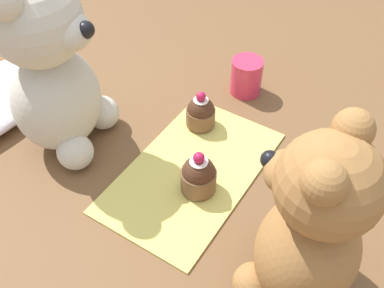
% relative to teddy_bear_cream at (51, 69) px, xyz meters
% --- Properties ---
extents(ground_plane, '(4.00, 4.00, 0.00)m').
position_rel_teddy_bear_cream_xyz_m(ground_plane, '(0.04, -0.19, -0.13)').
color(ground_plane, brown).
extents(knitted_placemat, '(0.27, 0.16, 0.01)m').
position_rel_teddy_bear_cream_xyz_m(knitted_placemat, '(0.04, -0.19, -0.12)').
color(knitted_placemat, '#E0D166').
rests_on(knitted_placemat, ground_plane).
extents(teddy_bear_cream, '(0.16, 0.15, 0.27)m').
position_rel_teddy_bear_cream_xyz_m(teddy_bear_cream, '(0.00, 0.00, 0.00)').
color(teddy_bear_cream, beige).
rests_on(teddy_bear_cream, ground_plane).
extents(teddy_bear_tan, '(0.12, 0.12, 0.23)m').
position_rel_teddy_bear_cream_xyz_m(teddy_bear_tan, '(-0.03, -0.38, -0.02)').
color(teddy_bear_tan, '#A3703D').
rests_on(teddy_bear_tan, ground_plane).
extents(cupcake_near_cream_bear, '(0.04, 0.04, 0.06)m').
position_rel_teddy_bear_cream_xyz_m(cupcake_near_cream_bear, '(0.13, -0.15, -0.10)').
color(cupcake_near_cream_bear, brown).
rests_on(cupcake_near_cream_bear, knitted_placemat).
extents(cupcake_near_tan_bear, '(0.05, 0.05, 0.07)m').
position_rel_teddy_bear_cream_xyz_m(cupcake_near_tan_bear, '(0.02, -0.22, -0.10)').
color(cupcake_near_tan_bear, brown).
rests_on(cupcake_near_tan_bear, knitted_placemat).
extents(juice_glass, '(0.05, 0.05, 0.06)m').
position_rel_teddy_bear_cream_xyz_m(juice_glass, '(0.24, -0.17, -0.10)').
color(juice_glass, '#DB3356').
rests_on(juice_glass, ground_plane).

